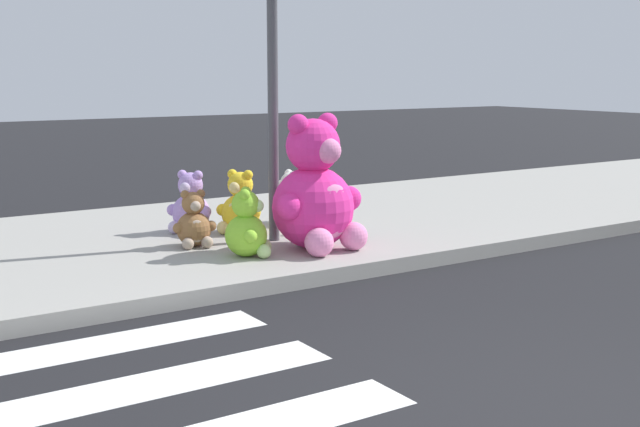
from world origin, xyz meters
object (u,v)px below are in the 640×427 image
object	(u,v)px
plush_white	(290,202)
plush_lime	(248,229)
sign_pole	(273,79)
plush_pink_large	(316,195)
plush_yellow	(240,208)
plush_lavender	(190,207)
plush_teal	(330,213)
plush_brown	(194,224)

from	to	relation	value
plush_white	plush_lime	world-z (taller)	plush_lime
sign_pole	plush_pink_large	size ratio (longest dim) A/B	2.34
sign_pole	plush_white	distance (m)	1.74
plush_white	plush_yellow	distance (m)	0.77
plush_yellow	plush_lime	size ratio (longest dim) A/B	1.05
plush_pink_large	plush_lavender	distance (m)	1.68
plush_pink_large	plush_lavender	size ratio (longest dim) A/B	1.97
sign_pole	plush_white	xyz separation A→B (m)	(0.64, 0.74, -1.44)
plush_teal	plush_yellow	distance (m)	1.02
plush_pink_large	plush_brown	xyz separation A→B (m)	(-0.99, 0.77, -0.31)
plush_pink_large	sign_pole	bearing A→B (deg)	104.10
plush_pink_large	plush_teal	bearing A→B (deg)	47.05
plush_pink_large	plush_teal	size ratio (longest dim) A/B	2.65
plush_teal	plush_lavender	size ratio (longest dim) A/B	0.74
plush_pink_large	plush_lime	xyz separation A→B (m)	(-0.74, 0.06, -0.28)
plush_brown	plush_lime	bearing A→B (deg)	-70.35
plush_teal	plush_lime	world-z (taller)	plush_lime
plush_brown	plush_teal	distance (m)	1.62
sign_pole	plush_teal	size ratio (longest dim) A/B	6.20
plush_white	sign_pole	bearing A→B (deg)	-130.60
sign_pole	plush_pink_large	world-z (taller)	sign_pole
sign_pole	plush_teal	bearing A→B (deg)	6.23
plush_brown	plush_lime	size ratio (longest dim) A/B	0.87
sign_pole	plush_brown	world-z (taller)	sign_pole
plush_yellow	plush_lavender	size ratio (longest dim) A/B	1.02
sign_pole	plush_pink_large	bearing A→B (deg)	-75.90
plush_lime	plush_lavender	xyz separation A→B (m)	(0.03, 1.44, 0.01)
plush_lime	plush_yellow	bearing A→B (deg)	66.34
plush_brown	plush_yellow	bearing A→B (deg)	28.08
sign_pole	plush_lime	size ratio (longest dim) A/B	4.75
sign_pole	plush_lavender	bearing A→B (deg)	121.62
plush_brown	plush_lime	world-z (taller)	plush_lime
plush_brown	plush_lavender	bearing A→B (deg)	68.71
plush_teal	plush_pink_large	bearing A→B (deg)	-132.95
plush_white	plush_lavender	bearing A→B (deg)	172.09
sign_pole	plush_lime	xyz separation A→B (m)	(-0.59, -0.53, -1.43)
plush_white	plush_yellow	xyz separation A→B (m)	(-0.75, -0.18, 0.03)
plush_teal	plush_lavender	bearing A→B (deg)	148.32
plush_brown	plush_lavender	world-z (taller)	plush_lavender
plush_teal	plush_lime	distance (m)	1.50
plush_lime	plush_lavender	world-z (taller)	plush_lavender
plush_lime	plush_white	bearing A→B (deg)	45.87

